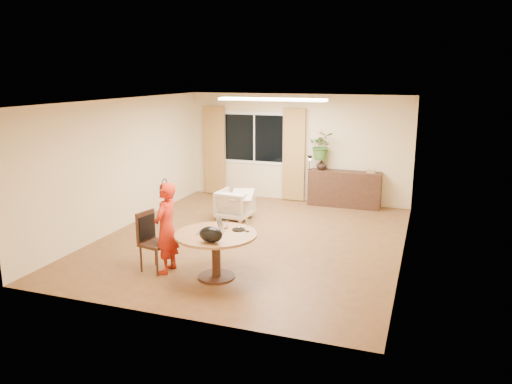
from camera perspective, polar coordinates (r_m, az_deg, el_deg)
floor at (r=9.52m, az=-0.46°, el=-5.44°), size 6.50×6.50×0.00m
ceiling at (r=9.02m, az=-0.49°, el=10.39°), size 6.50×6.50×0.00m
wall_back at (r=12.24m, az=4.71°, el=5.03°), size 5.50×0.00×5.50m
wall_left at (r=10.43m, az=-14.87°, el=3.16°), size 0.00×6.50×6.50m
wall_right at (r=8.66m, az=16.90°, el=0.99°), size 0.00×6.50×6.50m
window at (r=12.52m, az=-0.19°, el=6.19°), size 1.70×0.03×1.30m
curtain_left at (r=12.89m, az=-4.73°, el=4.76°), size 0.55×0.08×2.25m
curtain_right at (r=12.19m, az=4.35°, el=4.27°), size 0.55×0.08×2.25m
ceiling_panel at (r=10.16m, az=1.85°, el=10.53°), size 2.20×0.35×0.05m
dining_table at (r=7.65m, az=-4.60°, el=-5.83°), size 1.25×1.25×0.71m
dining_chair at (r=8.08m, az=-11.40°, el=-5.63°), size 0.53×0.50×0.95m
child at (r=7.93m, az=-10.22°, el=-4.06°), size 0.54×0.36×1.45m
laptop at (r=7.60m, az=-5.40°, el=-3.73°), size 0.44×0.34×0.26m
tumbler at (r=7.84m, az=-3.51°, el=-3.71°), size 0.10×0.10×0.12m
wine_glass at (r=7.64m, az=-1.03°, el=-3.82°), size 0.08×0.08×0.20m
pot_lid at (r=7.74m, az=-2.00°, el=-4.26°), size 0.22×0.22×0.03m
handbag at (r=7.18m, az=-5.18°, el=-4.87°), size 0.39×0.28×0.24m
armchair at (r=10.77m, az=-2.44°, el=-1.44°), size 0.73×0.75×0.64m
throw at (r=10.54m, az=-1.56°, el=0.10°), size 0.55×0.63×0.03m
sideboard at (r=11.93m, az=10.07°, el=0.35°), size 1.69×0.41×0.84m
vase at (r=11.92m, az=7.49°, el=3.12°), size 0.28×0.28×0.25m
bouquet at (r=11.85m, az=7.49°, el=5.28°), size 0.71×0.65×0.66m
book_stack at (r=11.75m, az=13.01°, el=2.33°), size 0.20×0.15×0.08m
desk_lamp at (r=11.92m, az=6.16°, el=3.41°), size 0.16×0.16×0.35m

